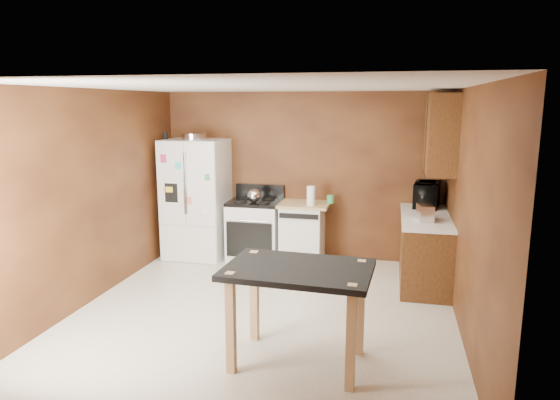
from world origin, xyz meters
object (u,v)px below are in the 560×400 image
(kettle, at_px, (254,196))
(island, at_px, (298,282))
(gas_range, at_px, (255,229))
(microwave, at_px, (427,195))
(refrigerator, at_px, (196,199))
(toaster, at_px, (425,213))
(paper_towel, at_px, (311,196))
(dishwasher, at_px, (302,232))
(pen_cup, at_px, (165,136))
(green_canister, at_px, (330,199))
(roasting_pan, at_px, (194,136))

(kettle, xyz_separation_m, island, (1.19, -2.78, -0.22))
(kettle, distance_m, gas_range, 0.55)
(microwave, distance_m, refrigerator, 3.40)
(toaster, relative_size, island, 0.21)
(paper_towel, distance_m, dishwasher, 0.61)
(pen_cup, xyz_separation_m, island, (2.56, -2.78, -1.08))
(island, bearing_deg, green_canister, 91.88)
(refrigerator, distance_m, dishwasher, 1.69)
(pen_cup, bearing_deg, dishwasher, 4.17)
(pen_cup, bearing_deg, paper_towel, 0.16)
(microwave, relative_size, dishwasher, 0.66)
(microwave, bearing_deg, paper_towel, 108.85)
(pen_cup, bearing_deg, kettle, -0.32)
(roasting_pan, relative_size, green_canister, 3.08)
(kettle, xyz_separation_m, refrigerator, (-0.93, 0.07, -0.10))
(pen_cup, xyz_separation_m, dishwasher, (2.07, 0.15, -1.40))
(paper_towel, xyz_separation_m, island, (0.35, -2.79, -0.25))
(pen_cup, xyz_separation_m, microwave, (3.82, 0.26, -0.79))
(island, bearing_deg, microwave, 67.52)
(microwave, height_order, gas_range, microwave)
(paper_towel, bearing_deg, toaster, -23.20)
(green_canister, distance_m, dishwasher, 0.64)
(roasting_pan, height_order, microwave, roasting_pan)
(microwave, height_order, dishwasher, microwave)
(microwave, distance_m, gas_range, 2.55)
(pen_cup, bearing_deg, gas_range, 5.36)
(roasting_pan, distance_m, pen_cup, 0.45)
(kettle, distance_m, refrigerator, 0.94)
(paper_towel, bearing_deg, refrigerator, 178.08)
(roasting_pan, bearing_deg, gas_range, 4.70)
(green_canister, height_order, gas_range, gas_range)
(dishwasher, bearing_deg, island, -80.40)
(green_canister, bearing_deg, island, -88.12)
(refrigerator, height_order, island, refrigerator)
(toaster, distance_m, island, 2.45)
(microwave, xyz_separation_m, gas_range, (-2.48, -0.14, -0.60))
(kettle, xyz_separation_m, toaster, (2.38, -0.65, 0.00))
(refrigerator, xyz_separation_m, gas_range, (0.91, 0.06, -0.44))
(microwave, xyz_separation_m, island, (-1.26, -3.05, -0.29))
(roasting_pan, relative_size, island, 0.28)
(toaster, distance_m, gas_range, 2.58)
(island, bearing_deg, pen_cup, 132.61)
(microwave, bearing_deg, toaster, -174.71)
(pen_cup, relative_size, kettle, 0.53)
(dishwasher, distance_m, island, 2.99)
(green_canister, height_order, dishwasher, green_canister)
(kettle, bearing_deg, toaster, -15.17)
(kettle, bearing_deg, roasting_pan, 176.32)
(pen_cup, xyz_separation_m, refrigerator, (0.44, 0.07, -0.95))
(kettle, bearing_deg, island, -66.76)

